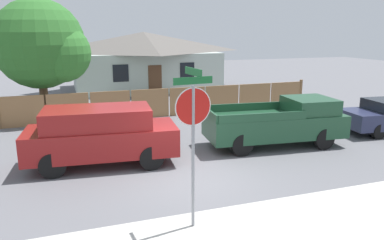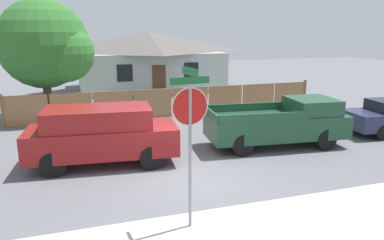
{
  "view_description": "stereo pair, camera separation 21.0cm",
  "coord_description": "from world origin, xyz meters",
  "px_view_note": "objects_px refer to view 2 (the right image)",
  "views": [
    {
      "loc": [
        -3.26,
        -9.72,
        4.26
      ],
      "look_at": [
        0.34,
        0.67,
        1.6
      ],
      "focal_mm": 35.0,
      "sensor_mm": 36.0,
      "label": 1
    },
    {
      "loc": [
        -3.06,
        -9.78,
        4.26
      ],
      "look_at": [
        0.34,
        0.67,
        1.6
      ],
      "focal_mm": 35.0,
      "sensor_mm": 36.0,
      "label": 2
    }
  ],
  "objects_px": {
    "house": "(149,59)",
    "orange_pickup": "(281,123)",
    "oak_tree": "(48,46)",
    "stop_sign": "(190,122)",
    "red_suv": "(102,134)"
  },
  "relations": [
    {
      "from": "house",
      "to": "orange_pickup",
      "type": "distance_m",
      "value": 15.8
    },
    {
      "from": "oak_tree",
      "to": "stop_sign",
      "type": "relative_size",
      "value": 1.64
    },
    {
      "from": "oak_tree",
      "to": "red_suv",
      "type": "distance_m",
      "value": 8.21
    },
    {
      "from": "house",
      "to": "stop_sign",
      "type": "height_order",
      "value": "house"
    },
    {
      "from": "red_suv",
      "to": "oak_tree",
      "type": "bearing_deg",
      "value": 108.73
    },
    {
      "from": "orange_pickup",
      "to": "stop_sign",
      "type": "xyz_separation_m",
      "value": [
        -5.04,
        -4.63,
        1.51
      ]
    },
    {
      "from": "house",
      "to": "oak_tree",
      "type": "xyz_separation_m",
      "value": [
        -6.49,
        -8.0,
        1.38
      ]
    },
    {
      "from": "red_suv",
      "to": "orange_pickup",
      "type": "relative_size",
      "value": 0.92
    },
    {
      "from": "oak_tree",
      "to": "stop_sign",
      "type": "height_order",
      "value": "oak_tree"
    },
    {
      "from": "house",
      "to": "stop_sign",
      "type": "xyz_separation_m",
      "value": [
        -3.25,
        -20.28,
        0.27
      ]
    },
    {
      "from": "red_suv",
      "to": "stop_sign",
      "type": "bearing_deg",
      "value": -66.6
    },
    {
      "from": "house",
      "to": "oak_tree",
      "type": "height_order",
      "value": "oak_tree"
    },
    {
      "from": "red_suv",
      "to": "stop_sign",
      "type": "distance_m",
      "value": 5.07
    },
    {
      "from": "orange_pickup",
      "to": "stop_sign",
      "type": "relative_size",
      "value": 1.51
    },
    {
      "from": "orange_pickup",
      "to": "red_suv",
      "type": "bearing_deg",
      "value": -174.46
    }
  ]
}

